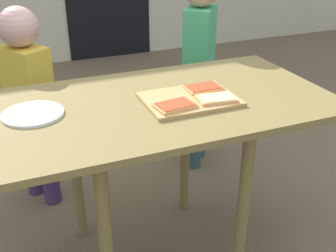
% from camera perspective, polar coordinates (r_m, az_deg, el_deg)
% --- Properties ---
extents(dining_table, '(1.40, 0.72, 0.76)m').
position_cam_1_polar(dining_table, '(1.61, -2.27, 0.40)').
color(dining_table, olive).
rests_on(dining_table, ground).
extents(cutting_board, '(0.35, 0.26, 0.01)m').
position_cam_1_polar(cutting_board, '(1.58, 2.95, 3.68)').
color(cutting_board, tan).
rests_on(cutting_board, dining_table).
extents(pizza_slice_near_right, '(0.15, 0.11, 0.01)m').
position_cam_1_polar(pizza_slice_near_right, '(1.56, 6.65, 3.78)').
color(pizza_slice_near_right, '#E8A161').
rests_on(pizza_slice_near_right, cutting_board).
extents(pizza_slice_far_right, '(0.14, 0.10, 0.01)m').
position_cam_1_polar(pizza_slice_far_right, '(1.66, 4.86, 5.25)').
color(pizza_slice_far_right, '#E8A161').
rests_on(pizza_slice_far_right, cutting_board).
extents(pizza_slice_near_left, '(0.15, 0.11, 0.01)m').
position_cam_1_polar(pizza_slice_near_left, '(1.49, 0.96, 2.84)').
color(pizza_slice_near_left, '#E8A161').
rests_on(pizza_slice_near_left, cutting_board).
extents(plate_white_left, '(0.22, 0.22, 0.01)m').
position_cam_1_polar(plate_white_left, '(1.54, -18.05, 1.60)').
color(plate_white_left, white).
rests_on(plate_white_left, dining_table).
extents(child_left, '(0.25, 0.28, 1.03)m').
position_cam_1_polar(child_left, '(2.16, -18.53, 4.11)').
color(child_left, '#442954').
rests_on(child_left, ground).
extents(child_right, '(0.26, 0.28, 1.14)m').
position_cam_1_polar(child_right, '(2.39, 4.29, 8.97)').
color(child_right, '#32504E').
rests_on(child_right, ground).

